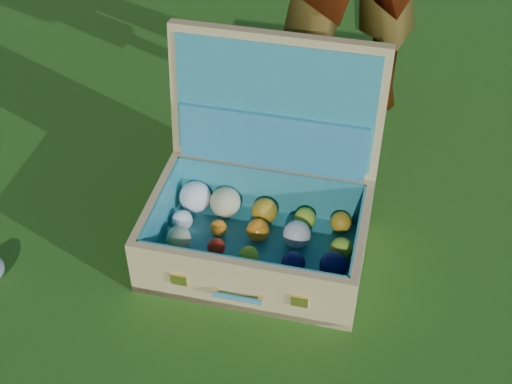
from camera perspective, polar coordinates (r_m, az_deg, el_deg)
name	(u,v)px	position (r m, az deg, el deg)	size (l,w,h in m)	color
ground	(212,269)	(1.93, -3.58, -6.17)	(60.00, 60.00, 0.00)	#215114
suitcase	(261,197)	(1.90, 0.41, -0.40)	(0.66, 0.58, 0.55)	tan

